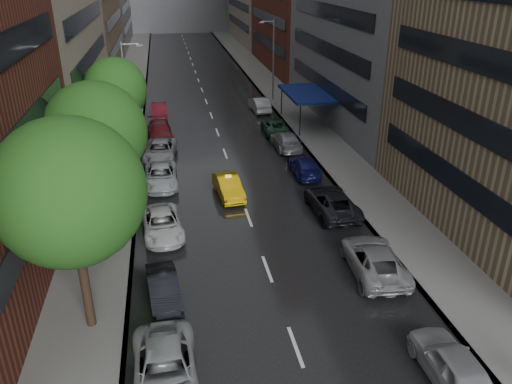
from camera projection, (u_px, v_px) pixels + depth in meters
road at (203, 94)px, 62.20m from camera, size 14.00×140.00×0.01m
sidewalk_left at (129, 96)px, 60.71m from camera, size 4.00×140.00×0.15m
sidewalk_right at (274, 90)px, 63.64m from camera, size 4.00×140.00×0.15m
tree_near at (69, 192)px, 19.49m from camera, size 6.03×6.03×9.62m
tree_mid at (96, 133)px, 27.65m from camera, size 5.69×5.69×9.07m
tree_far at (115, 89)px, 40.35m from camera, size 5.05×5.05×8.04m
taxi at (228, 187)px, 34.46m from camera, size 1.92×4.43×1.42m
parked_cars_left at (161, 182)px, 35.19m from camera, size 3.00×42.36×1.54m
parked_cars_right at (313, 177)px, 35.88m from camera, size 2.96×44.47×1.60m
street_lamp_left at (128, 95)px, 41.02m from camera, size 1.74×0.22×9.00m
street_lamp_right at (273, 59)px, 56.96m from camera, size 1.74×0.22×9.00m
awning at (306, 94)px, 48.95m from camera, size 4.00×8.00×3.12m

